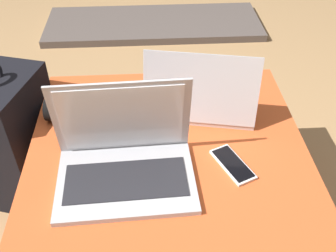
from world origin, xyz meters
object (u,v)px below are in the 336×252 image
at_px(laptop_far, 200,98).
at_px(cell_phone, 233,164).
at_px(laptop_near, 125,159).
at_px(wrist_brace, 77,110).
at_px(backpack, 13,141).

relative_size(laptop_far, cell_phone, 2.39).
distance_m(laptop_near, wrist_brace, 0.29).
xyz_separation_m(laptop_near, laptop_far, (0.24, 0.27, -0.01)).
height_order(laptop_far, cell_phone, laptop_far).
xyz_separation_m(laptop_near, cell_phone, (0.30, 0.01, -0.05)).
height_order(backpack, wrist_brace, backpack).
height_order(laptop_far, backpack, laptop_far).
xyz_separation_m(backpack, wrist_brace, (0.27, -0.07, 0.18)).
relative_size(laptop_far, wrist_brace, 1.89).
bearing_deg(laptop_near, laptop_far, 45.88).
xyz_separation_m(laptop_far, backpack, (-0.67, 0.05, -0.19)).
distance_m(laptop_far, backpack, 0.70).
distance_m(laptop_far, wrist_brace, 0.40).
distance_m(laptop_near, backpack, 0.57).
bearing_deg(cell_phone, wrist_brace, 128.96).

